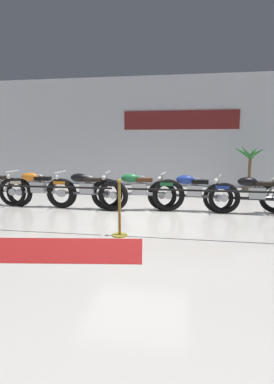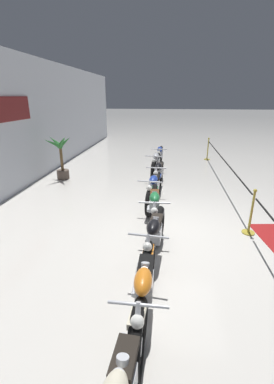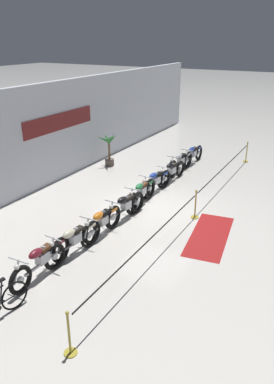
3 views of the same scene
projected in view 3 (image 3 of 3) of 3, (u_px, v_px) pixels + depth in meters
The scene contains 16 objects.
ground_plane at pixel (155, 207), 13.92m from camera, with size 120.00×120.00×0.00m, color silver.
back_wall at pixel (45, 136), 15.40m from camera, with size 28.00×0.29×4.20m.
motorcycle_maroon_0 at pixel (41, 261), 9.76m from camera, with size 2.34×0.62×0.96m.
motorcycle_cream_1 at pixel (74, 241), 10.70m from camera, with size 2.35×0.62×0.96m.
motorcycle_orange_2 at pixel (102, 223), 11.72m from camera, with size 2.19×0.62×0.97m.
motorcycle_black_3 at pixel (125, 207), 12.80m from camera, with size 2.24×0.62×0.97m.
motorcycle_green_4 at pixel (141, 194), 13.90m from camera, with size 2.37×0.62×0.98m.
motorcycle_blue_5 at pixel (155, 182), 15.04m from camera, with size 2.27×0.62×0.95m.
motorcycle_black_6 at pixel (171, 172), 16.19m from camera, with size 2.40×0.62×0.94m.
motorcycle_silver_7 at pixel (180, 162), 17.33m from camera, with size 2.39×0.62×0.98m.
motorcycle_blue_8 at pixel (193, 155), 18.42m from camera, with size 2.42×0.62×0.96m.
potted_palm_left_of_row at pixel (109, 150), 18.11m from camera, with size 1.06×0.92×1.67m.
stanchion_far_left at pixel (180, 213), 11.73m from camera, with size 14.17×0.28×1.05m.
stanchion_mid_left at pixel (195, 208), 13.01m from camera, with size 0.28×0.28×1.05m.
stanchion_mid_right at pixel (246, 155), 18.84m from camera, with size 0.28×0.28×1.05m.
floor_banner at pixel (210, 236), 11.96m from camera, with size 3.04×1.14×0.01m, color maroon.
Camera 3 is at (-11.37, -5.51, 5.90)m, focal length 35.00 mm.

